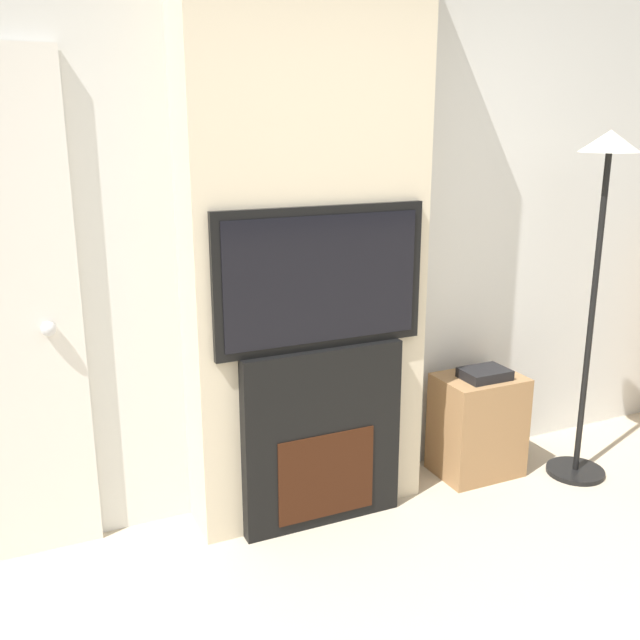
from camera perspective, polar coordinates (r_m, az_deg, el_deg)
The scene contains 6 objects.
wall_back at distance 3.28m, azimuth -2.36°, elevation 7.99°, with size 6.00×0.06×2.70m.
chimney_breast at distance 3.12m, azimuth -1.12°, elevation 7.61°, with size 1.08×0.29×2.70m.
fireplace at distance 3.25m, azimuth 0.01°, elevation -9.27°, with size 0.75×0.15×0.84m.
television at distance 3.02m, azimuth 0.03°, elevation 3.35°, with size 0.95×0.07×0.61m.
floor_lamp at distance 3.68m, azimuth 21.52°, elevation 6.50°, with size 0.30×0.30×1.75m.
media_stand at distance 3.82m, azimuth 12.50°, elevation -8.09°, with size 0.42×0.32×0.58m.
Camera 1 is at (-1.23, -0.98, 1.78)m, focal length 40.00 mm.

